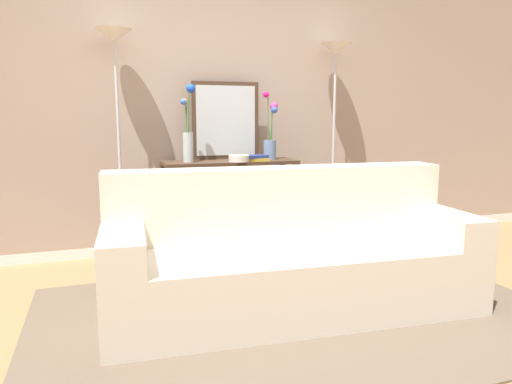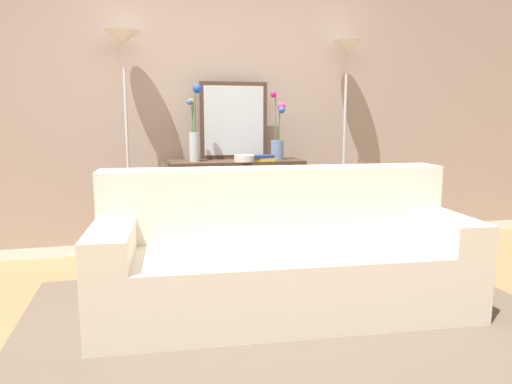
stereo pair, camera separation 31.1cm
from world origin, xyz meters
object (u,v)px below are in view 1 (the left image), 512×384
floor_lamp_right (335,88)px  book_stack (256,158)px  vase_tall_flowers (188,133)px  fruit_bowl (239,158)px  wall_mirror (226,121)px  book_row_under_console (202,251)px  vase_short_flowers (270,138)px  floor_lamp_left (116,82)px  couch (290,259)px  console_table (230,191)px

floor_lamp_right → book_stack: floor_lamp_right is taller
vase_tall_flowers → fruit_bowl: vase_tall_flowers is taller
vase_tall_flowers → wall_mirror: bearing=25.6°
book_stack → book_row_under_console: book_stack is taller
vase_short_flowers → vase_tall_flowers: bearing=-179.2°
vase_tall_flowers → vase_short_flowers: vase_tall_flowers is taller
floor_lamp_left → fruit_bowl: bearing=-11.8°
couch → vase_short_flowers: vase_short_flowers is taller
vase_tall_flowers → book_row_under_console: vase_tall_flowers is taller
vase_tall_flowers → book_stack: (0.56, -0.08, -0.22)m
console_table → vase_short_flowers: size_ratio=1.94×
vase_tall_flowers → floor_lamp_right: bearing=3.6°
couch → fruit_bowl: size_ratio=13.37×
floor_lamp_left → floor_lamp_right: 1.94m
floor_lamp_right → book_stack: (-0.83, -0.17, -0.61)m
fruit_bowl → book_row_under_console: 0.88m
wall_mirror → book_row_under_console: wall_mirror is taller
book_stack → book_row_under_console: 0.93m
console_table → book_stack: (0.20, -0.10, 0.29)m
couch → floor_lamp_right: 2.01m
couch → vase_short_flowers: (0.32, 1.23, 0.71)m
floor_lamp_left → vase_short_flowers: size_ratio=3.20×
wall_mirror → console_table: bearing=-93.5°
floor_lamp_left → book_stack: 1.29m
floor_lamp_left → vase_short_flowers: bearing=-3.5°
wall_mirror → vase_short_flowers: size_ratio=1.15×
book_row_under_console → floor_lamp_right: bearing=3.3°
wall_mirror → fruit_bowl: bearing=-83.5°
couch → floor_lamp_left: size_ratio=1.23×
couch → fruit_bowl: 1.24m
floor_lamp_left → book_row_under_console: (0.65, -0.07, -1.43)m
fruit_bowl → couch: bearing=-89.8°
wall_mirror → fruit_bowl: wall_mirror is taller
couch → floor_lamp_right: (0.98, 1.31, 1.16)m
vase_short_flowers → book_stack: size_ratio=2.69×
console_table → book_row_under_console: (-0.26, -0.00, -0.52)m
wall_mirror → fruit_bowl: 0.42m
console_table → book_row_under_console: size_ratio=2.69×
fruit_bowl → floor_lamp_right: bearing=11.3°
couch → book_stack: bearing=82.3°
wall_mirror → book_stack: (0.19, -0.26, -0.32)m
floor_lamp_right → vase_short_flowers: bearing=-173.3°
fruit_bowl → book_row_under_console: (-0.30, 0.13, -0.81)m
couch → vase_short_flowers: 1.46m
book_row_under_console → wall_mirror: bearing=31.3°
book_row_under_console → console_table: bearing=0.0°
book_row_under_console → vase_tall_flowers: bearing=-171.8°
console_table → vase_tall_flowers: vase_tall_flowers is taller
floor_lamp_left → vase_tall_flowers: 0.69m
floor_lamp_left → vase_short_flowers: 1.36m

